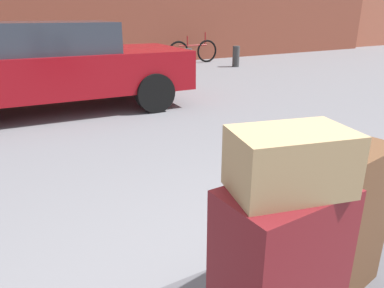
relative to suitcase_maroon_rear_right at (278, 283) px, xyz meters
The scene contains 8 objects.
suitcase_maroon_rear_right is the anchor object (origin of this frame).
suitcase_brown_rear_left 0.56m from the suitcase_maroon_rear_right, 18.08° to the left, with size 0.39×0.26×0.69m, color #51331E.
duffel_bag_tan_topmost_pile 0.45m from the suitcase_maroon_rear_right, ahead, with size 0.35×0.22×0.19m, color #9E7F56.
parked_car 5.60m from the suitcase_maroon_rear_right, 87.53° to the left, with size 4.41×2.16×1.42m.
bicycle_leaning 11.02m from the suitcase_maroon_rear_right, 61.10° to the left, with size 1.76×0.16×0.96m.
bollard_kerb_near 8.81m from the suitcase_maroon_rear_right, 69.71° to the left, with size 0.21×0.21×0.61m, color #383838.
bollard_kerb_mid 9.35m from the suitcase_maroon_rear_right, 62.20° to the left, with size 0.21×0.21×0.61m, color #383838.
bollard_kerb_far 10.23m from the suitcase_maroon_rear_right, 53.90° to the left, with size 0.21×0.21×0.61m, color #383838.
Camera 1 is at (-1.19, -0.84, 1.55)m, focal length 33.66 mm.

